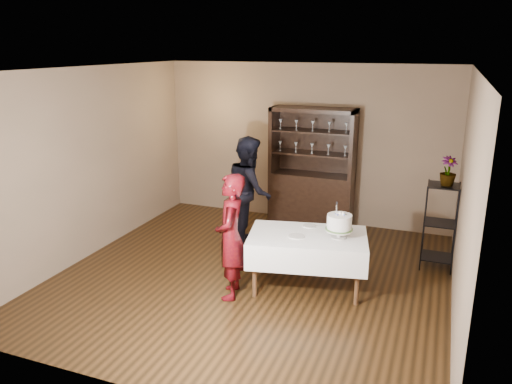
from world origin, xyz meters
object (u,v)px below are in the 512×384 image
cake_table (307,248)px  woman (231,237)px  man (249,190)px  china_hutch (312,187)px  plant_etagere (440,223)px  cake (339,223)px  potted_plant (448,171)px

cake_table → woman: woman is taller
woman → man: 1.77m
china_hutch → plant_etagere: size_ratio=1.67×
woman → man: man is taller
cake_table → cake: cake is taller
cake → woman: bearing=-154.6°
man → plant_etagere: bearing=-115.0°
cake_table → man: size_ratio=0.95×
man → cake: 1.99m
china_hutch → plant_etagere: china_hutch is taller
plant_etagere → man: man is taller
china_hutch → cake_table: bearing=-76.3°
china_hutch → cake: china_hutch is taller
plant_etagere → man: bearing=-178.8°
plant_etagere → potted_plant: potted_plant is taller
china_hutch → woman: china_hutch is taller
cake → plant_etagere: bearing=46.6°
man → cake_table: bearing=-159.9°
cake → man: bearing=144.8°
man → potted_plant: man is taller
china_hutch → woman: (-0.25, -2.82, 0.11)m
woman → potted_plant: bearing=109.8°
china_hutch → potted_plant: (2.11, -1.06, 0.72)m
woman → man: size_ratio=0.92×
china_hutch → cake_table: china_hutch is taller
cake_table → woman: (-0.81, -0.52, 0.22)m
cake → potted_plant: 1.74m
plant_etagere → cake: bearing=-133.4°
plant_etagere → potted_plant: 0.73m
plant_etagere → potted_plant: size_ratio=3.09×
plant_etagere → cake_table: bearing=-140.5°
cake_table → man: man is taller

